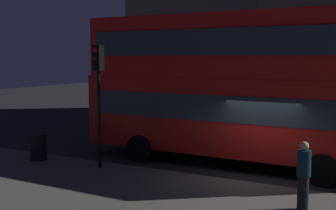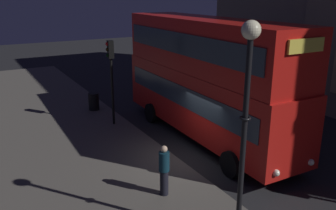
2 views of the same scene
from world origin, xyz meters
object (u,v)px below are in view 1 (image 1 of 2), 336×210
(double_decker_bus, at_px, (227,82))
(pedestrian, at_px, (304,175))
(litter_bin, at_px, (38,147))
(traffic_light_near_kerb, at_px, (98,81))

(double_decker_bus, bearing_deg, pedestrian, -47.37)
(double_decker_bus, xyz_separation_m, litter_bin, (-6.16, -3.26, -2.43))
(traffic_light_near_kerb, bearing_deg, litter_bin, -173.24)
(traffic_light_near_kerb, relative_size, litter_bin, 4.35)
(pedestrian, relative_size, litter_bin, 1.80)
(traffic_light_near_kerb, bearing_deg, double_decker_bus, 47.23)
(double_decker_bus, bearing_deg, traffic_light_near_kerb, -136.22)
(double_decker_bus, distance_m, traffic_light_near_kerb, 4.65)
(pedestrian, bearing_deg, traffic_light_near_kerb, -98.91)
(double_decker_bus, xyz_separation_m, pedestrian, (3.68, -4.15, -2.01))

